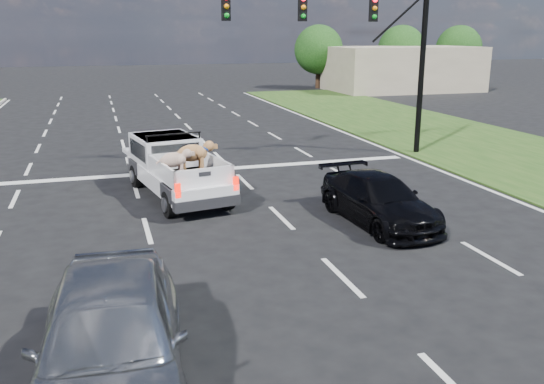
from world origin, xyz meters
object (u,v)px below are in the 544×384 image
Objects in this scene: traffic_signal at (368,33)px; black_coupe at (379,200)px; silver_sedan at (111,339)px; pickup_truck at (175,167)px.

traffic_signal reaches higher than black_coupe.
silver_sedan is (-9.96, -13.16, -3.90)m from traffic_signal.
pickup_truck is at bearing 134.49° from black_coupe.
silver_sedan reaches higher than black_coupe.
traffic_signal is 2.17× the size of black_coupe.
black_coupe is at bearing -112.73° from traffic_signal.
silver_sedan is 1.16× the size of black_coupe.
silver_sedan is at bearing -112.82° from pickup_truck.
traffic_signal reaches higher than silver_sedan.
pickup_truck is 1.25× the size of black_coupe.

